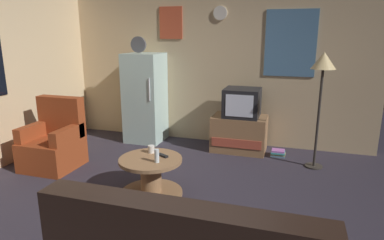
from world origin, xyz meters
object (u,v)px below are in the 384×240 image
object	(u,v)px
tv_stand	(239,134)
mug_ceramic_white	(151,149)
book_stack	(278,153)
crt_tv	(242,103)
remote_control	(163,155)
standing_lamp	(323,70)
armchair	(54,143)
coffee_table	(151,177)
wine_glass	(157,156)
fridge	(145,98)

from	to	relation	value
tv_stand	mug_ceramic_white	size ratio (longest dim) A/B	9.33
mug_ceramic_white	book_stack	world-z (taller)	mug_ceramic_white
crt_tv	remote_control	xyz separation A→B (m)	(-0.62, -1.72, -0.32)
crt_tv	remote_control	size ratio (longest dim) A/B	3.60
standing_lamp	armchair	size ratio (longest dim) A/B	1.66
standing_lamp	book_stack	xyz separation A→B (m)	(-0.51, 0.29, -1.31)
standing_lamp	coffee_table	xyz separation A→B (m)	(-1.83, -1.46, -1.13)
crt_tv	armchair	xyz separation A→B (m)	(-2.38, -1.42, -0.44)
tv_stand	remote_control	distance (m)	1.83
wine_glass	book_stack	bearing A→B (deg)	56.67
armchair	book_stack	distance (m)	3.27
tv_stand	coffee_table	world-z (taller)	tv_stand
coffee_table	remote_control	bearing A→B (deg)	41.96
coffee_table	armchair	size ratio (longest dim) A/B	0.75
tv_stand	wine_glass	distance (m)	2.02
crt_tv	book_stack	distance (m)	0.95
mug_ceramic_white	standing_lamp	bearing A→B (deg)	34.11
tv_stand	crt_tv	bearing A→B (deg)	-2.09
mug_ceramic_white	fridge	bearing A→B (deg)	116.85
coffee_table	wine_glass	world-z (taller)	wine_glass
coffee_table	standing_lamp	bearing A→B (deg)	38.48
wine_glass	armchair	world-z (taller)	armchair
crt_tv	mug_ceramic_white	size ratio (longest dim) A/B	6.00
coffee_table	tv_stand	bearing A→B (deg)	68.81
fridge	standing_lamp	bearing A→B (deg)	-8.77
coffee_table	mug_ceramic_white	xyz separation A→B (m)	(-0.06, 0.17, 0.27)
tv_stand	standing_lamp	size ratio (longest dim) A/B	0.53
fridge	book_stack	size ratio (longest dim) A/B	8.18
armchair	remote_control	bearing A→B (deg)	-9.89
remote_control	armchair	distance (m)	1.79
book_stack	crt_tv	bearing A→B (deg)	172.58
coffee_table	remote_control	world-z (taller)	remote_control
remote_control	armchair	xyz separation A→B (m)	(-1.76, 0.31, -0.12)
tv_stand	remote_control	size ratio (longest dim) A/B	5.60
tv_stand	remote_control	bearing A→B (deg)	-109.09
standing_lamp	wine_glass	bearing A→B (deg)	-137.93
armchair	book_stack	world-z (taller)	armchair
wine_glass	fridge	bearing A→B (deg)	118.00
mug_ceramic_white	wine_glass	bearing A→B (deg)	-55.10
mug_ceramic_white	remote_control	bearing A→B (deg)	-22.78
book_stack	mug_ceramic_white	bearing A→B (deg)	-131.46
remote_control	tv_stand	bearing A→B (deg)	98.70
standing_lamp	tv_stand	bearing A→B (deg)	161.97
fridge	armchair	xyz separation A→B (m)	(-0.71, -1.48, -0.42)
tv_stand	armchair	xyz separation A→B (m)	(-2.35, -1.42, 0.06)
mug_ceramic_white	armchair	size ratio (longest dim) A/B	0.09
standing_lamp	wine_glass	distance (m)	2.46
tv_stand	book_stack	bearing A→B (deg)	-7.20
tv_stand	standing_lamp	world-z (taller)	standing_lamp
tv_stand	crt_tv	world-z (taller)	crt_tv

